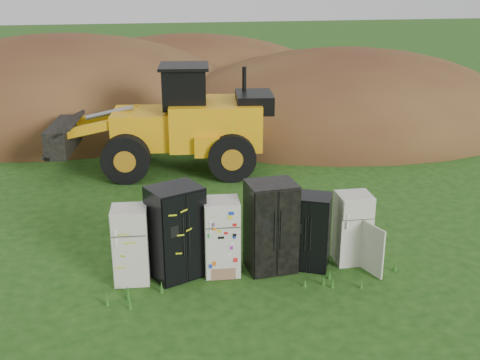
{
  "coord_description": "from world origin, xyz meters",
  "views": [
    {
      "loc": [
        -2.15,
        -11.21,
        6.09
      ],
      "look_at": [
        0.12,
        2.0,
        1.32
      ],
      "focal_mm": 45.0,
      "sensor_mm": 36.0,
      "label": 1
    }
  ],
  "objects": [
    {
      "name": "fridge_dark_mid",
      "position": [
        0.43,
        0.01,
        0.97
      ],
      "size": [
        1.07,
        0.9,
        1.94
      ],
      "primitive_type": null,
      "rotation": [
        0.0,
        0.0,
        0.1
      ],
      "color": "black",
      "rests_on": "ground"
    },
    {
      "name": "dirt_mound_back",
      "position": [
        0.29,
        18.17,
        0.0
      ],
      "size": [
        15.41,
        10.28,
        6.09
      ],
      "primitive_type": "ellipsoid",
      "color": "#4C2718",
      "rests_on": "ground"
    },
    {
      "name": "dirt_mound_left",
      "position": [
        -5.24,
        14.53,
        0.0
      ],
      "size": [
        16.08,
        12.06,
        7.03
      ],
      "primitive_type": "ellipsoid",
      "color": "#4C2718",
      "rests_on": "ground"
    },
    {
      "name": "fridge_black_right",
      "position": [
        1.28,
        -0.03,
        0.81
      ],
      "size": [
        1.02,
        0.95,
        1.62
      ],
      "primitive_type": null,
      "rotation": [
        0.0,
        0.0,
        -0.42
      ],
      "color": "black",
      "rests_on": "ground"
    },
    {
      "name": "wheel_loader",
      "position": [
        -1.56,
        7.02,
        1.65
      ],
      "size": [
        7.1,
        3.53,
        3.3
      ],
      "primitive_type": null,
      "rotation": [
        0.0,
        0.0,
        -0.11
      ],
      "color": "orange",
      "rests_on": "ground"
    },
    {
      "name": "ground",
      "position": [
        0.0,
        0.0,
        0.0
      ],
      "size": [
        120.0,
        120.0,
        0.0
      ],
      "primitive_type": "plane",
      "color": "#194312",
      "rests_on": "ground"
    },
    {
      "name": "fridge_sticker",
      "position": [
        -0.61,
        -0.0,
        0.81
      ],
      "size": [
        0.76,
        0.7,
        1.63
      ],
      "primitive_type": null,
      "rotation": [
        0.0,
        0.0,
        -0.05
      ],
      "color": "silver",
      "rests_on": "ground"
    },
    {
      "name": "dirt_mound_right",
      "position": [
        6.02,
        11.61,
        0.0
      ],
      "size": [
        14.9,
        10.92,
        6.13
      ],
      "primitive_type": "ellipsoid",
      "color": "#4C2718",
      "rests_on": "ground"
    },
    {
      "name": "fridge_leftmost",
      "position": [
        -2.46,
        -0.03,
        0.8
      ],
      "size": [
        0.74,
        0.72,
        1.6
      ],
      "primitive_type": null,
      "rotation": [
        0.0,
        0.0,
        -0.06
      ],
      "color": "beige",
      "rests_on": "ground"
    },
    {
      "name": "fridge_open_door",
      "position": [
        2.24,
        0.04,
        0.78
      ],
      "size": [
        0.72,
        0.66,
        1.56
      ],
      "primitive_type": null,
      "rotation": [
        0.0,
        0.0,
        -0.02
      ],
      "color": "beige",
      "rests_on": "ground"
    },
    {
      "name": "fridge_black_side",
      "position": [
        -1.54,
        0.04,
        0.98
      ],
      "size": [
        1.26,
        1.15,
        1.95
      ],
      "primitive_type": null,
      "rotation": [
        0.0,
        0.0,
        0.43
      ],
      "color": "black",
      "rests_on": "ground"
    }
  ]
}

